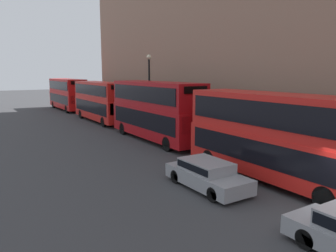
{
  "coord_description": "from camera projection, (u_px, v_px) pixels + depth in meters",
  "views": [
    {
      "loc": [
        -11.0,
        -5.8,
        5.28
      ],
      "look_at": [
        0.48,
        12.42,
        1.73
      ],
      "focal_mm": 35.0,
      "sensor_mm": 36.0,
      "label": 1
    }
  ],
  "objects": [
    {
      "name": "street_lamp",
      "position": [
        149.0,
        84.0,
        30.3
      ],
      "size": [
        0.44,
        0.44,
        6.87
      ],
      "color": "black",
      "rests_on": "ground"
    },
    {
      "name": "bus_trailing",
      "position": [
        67.0,
        93.0,
        46.02
      ],
      "size": [
        2.59,
        10.4,
        4.33
      ],
      "color": "red",
      "rests_on": "ground"
    },
    {
      "name": "bus_second_in_queue",
      "position": [
        155.0,
        108.0,
        25.3
      ],
      "size": [
        2.59,
        10.36,
        4.56
      ],
      "color": "#A80F14",
      "rests_on": "ground"
    },
    {
      "name": "pedestrian",
      "position": [
        84.0,
        103.0,
        47.64
      ],
      "size": [
        0.36,
        0.36,
        1.7
      ],
      "color": "#26262D",
      "rests_on": "ground"
    },
    {
      "name": "car_hatchback",
      "position": [
        207.0,
        174.0,
        14.98
      ],
      "size": [
        1.82,
        4.35,
        1.29
      ],
      "color": "gray",
      "rests_on": "ground"
    },
    {
      "name": "bus_third_in_queue",
      "position": [
        101.0,
        100.0,
        35.07
      ],
      "size": [
        2.59,
        10.26,
        4.25
      ],
      "color": "red",
      "rests_on": "ground"
    },
    {
      "name": "bus_leading",
      "position": [
        275.0,
        134.0,
        15.73
      ],
      "size": [
        2.59,
        10.15,
        4.28
      ],
      "color": "red",
      "rests_on": "ground"
    }
  ]
}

